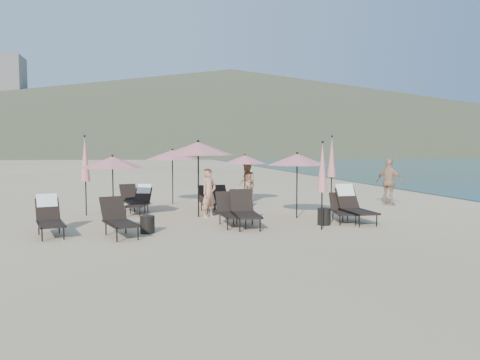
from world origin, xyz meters
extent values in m
plane|color=#D6BA8C|center=(0.00, 0.00, 0.00)|extent=(800.00, 800.00, 0.00)
cone|color=brown|center=(60.00, 300.00, 27.50)|extent=(690.00, 690.00, 55.00)
cone|color=brown|center=(190.00, 330.00, 16.00)|extent=(280.00, 280.00, 32.00)
cube|color=beige|center=(-70.00, 245.00, 24.00)|extent=(22.00, 18.00, 48.00)
cube|color=beige|center=(-45.00, 310.00, 19.00)|extent=(18.00, 16.00, 38.00)
cube|color=black|center=(-6.03, -0.45, 0.34)|extent=(0.87, 1.26, 0.05)
cube|color=black|center=(-6.23, 0.29, 0.62)|extent=(0.69, 0.57, 0.59)
cylinder|color=black|center=(-6.15, -0.98, 0.16)|extent=(0.03, 0.03, 0.33)
cylinder|color=black|center=(-6.40, -0.03, 0.16)|extent=(0.03, 0.03, 0.33)
cylinder|color=black|center=(-5.67, -0.85, 0.16)|extent=(0.03, 0.03, 0.33)
cylinder|color=black|center=(-5.92, 0.10, 0.16)|extent=(0.03, 0.03, 0.33)
cube|color=black|center=(-6.32, -0.48, 0.34)|extent=(0.37, 1.26, 0.04)
cube|color=black|center=(-5.77, -0.33, 0.34)|extent=(0.37, 1.26, 0.04)
cube|color=white|center=(-6.27, 0.43, 0.84)|extent=(0.57, 0.39, 0.36)
cube|color=black|center=(-4.28, -0.89, 0.35)|extent=(0.96, 1.34, 0.05)
cube|color=black|center=(-4.52, -0.12, 0.65)|extent=(0.73, 0.62, 0.62)
cylinder|color=black|center=(-4.38, -1.45, 0.17)|extent=(0.04, 0.04, 0.34)
cylinder|color=black|center=(-4.69, -0.46, 0.17)|extent=(0.04, 0.04, 0.34)
cylinder|color=black|center=(-3.88, -1.29, 0.17)|extent=(0.04, 0.04, 0.34)
cylinder|color=black|center=(-4.19, -0.31, 0.17)|extent=(0.04, 0.04, 0.34)
cube|color=black|center=(-4.58, -0.93, 0.36)|extent=(0.45, 1.31, 0.04)
cube|color=black|center=(-4.01, -0.75, 0.36)|extent=(0.45, 1.31, 0.04)
cube|color=black|center=(-1.23, 0.04, 0.35)|extent=(0.65, 1.20, 0.05)
cube|color=black|center=(-1.26, 0.84, 0.64)|extent=(0.63, 0.47, 0.61)
cylinder|color=black|center=(-1.47, -0.46, 0.17)|extent=(0.04, 0.04, 0.34)
cylinder|color=black|center=(-1.50, 0.55, 0.17)|extent=(0.04, 0.04, 0.34)
cylinder|color=black|center=(-0.96, -0.45, 0.17)|extent=(0.04, 0.04, 0.34)
cylinder|color=black|center=(-0.99, 0.57, 0.17)|extent=(0.04, 0.04, 0.34)
cube|color=black|center=(-1.53, 0.08, 0.36)|extent=(0.08, 1.33, 0.04)
cube|color=black|center=(-0.93, 0.10, 0.36)|extent=(0.08, 1.33, 0.04)
cube|color=black|center=(-0.89, -0.28, 0.38)|extent=(0.73, 1.32, 0.05)
cube|color=black|center=(-0.85, 0.59, 0.69)|extent=(0.69, 0.52, 0.66)
cylinder|color=black|center=(-1.20, -0.80, 0.18)|extent=(0.04, 0.04, 0.36)
cylinder|color=black|center=(-1.14, 0.31, 0.18)|extent=(0.04, 0.04, 0.36)
cylinder|color=black|center=(-0.65, -0.83, 0.18)|extent=(0.04, 0.04, 0.36)
cylinder|color=black|center=(-0.58, 0.28, 0.18)|extent=(0.04, 0.04, 0.36)
cube|color=black|center=(-1.21, -0.21, 0.39)|extent=(0.12, 1.45, 0.04)
cube|color=black|center=(-0.57, -0.24, 0.39)|extent=(0.12, 1.45, 0.04)
cube|color=black|center=(2.56, -0.27, 0.37)|extent=(0.66, 1.26, 0.05)
cube|color=black|center=(2.56, 0.57, 0.68)|extent=(0.65, 0.48, 0.65)
cylinder|color=black|center=(2.29, -0.80, 0.18)|extent=(0.04, 0.04, 0.36)
cylinder|color=black|center=(2.29, 0.28, 0.18)|extent=(0.04, 0.04, 0.36)
cylinder|color=black|center=(2.84, -0.79, 0.18)|extent=(0.04, 0.04, 0.36)
cylinder|color=black|center=(2.83, 0.29, 0.18)|extent=(0.04, 0.04, 0.36)
cube|color=black|center=(2.25, -0.22, 0.38)|extent=(0.05, 1.41, 0.04)
cube|color=black|center=(2.88, -0.22, 0.38)|extent=(0.05, 1.41, 0.04)
cube|color=white|center=(2.56, 0.72, 0.92)|extent=(0.57, 0.30, 0.39)
cube|color=black|center=(2.19, -0.01, 0.31)|extent=(0.75, 1.15, 0.04)
cube|color=black|center=(2.33, 0.69, 0.57)|extent=(0.62, 0.50, 0.55)
cylinder|color=black|center=(1.88, -0.40, 0.15)|extent=(0.03, 0.03, 0.30)
cylinder|color=black|center=(2.05, 0.50, 0.15)|extent=(0.03, 0.03, 0.30)
cylinder|color=black|center=(2.33, -0.49, 0.15)|extent=(0.03, 0.03, 0.30)
cylinder|color=black|center=(2.51, 0.41, 0.15)|extent=(0.03, 0.03, 0.30)
cube|color=black|center=(1.93, 0.08, 0.32)|extent=(0.27, 1.19, 0.04)
cube|color=black|center=(2.46, -0.02, 0.32)|extent=(0.27, 1.19, 0.04)
cube|color=black|center=(-3.99, 3.95, 0.34)|extent=(0.87, 1.27, 0.05)
cube|color=black|center=(-4.19, 4.70, 0.62)|extent=(0.69, 0.58, 0.60)
cylinder|color=black|center=(-4.11, 3.42, 0.16)|extent=(0.03, 0.03, 0.33)
cylinder|color=black|center=(-4.36, 4.38, 0.16)|extent=(0.03, 0.03, 0.33)
cylinder|color=black|center=(-3.62, 3.55, 0.16)|extent=(0.03, 0.03, 0.33)
cylinder|color=black|center=(-3.88, 4.51, 0.16)|extent=(0.03, 0.03, 0.33)
cube|color=black|center=(-4.28, 3.92, 0.35)|extent=(0.37, 1.27, 0.04)
cube|color=black|center=(-3.72, 4.07, 0.35)|extent=(0.37, 1.27, 0.04)
cube|color=black|center=(-3.89, 3.15, 0.32)|extent=(0.87, 1.21, 0.05)
cube|color=black|center=(-3.67, 3.85, 0.59)|extent=(0.66, 0.56, 0.56)
cylinder|color=black|center=(-4.26, 2.79, 0.15)|extent=(0.03, 0.03, 0.31)
cylinder|color=black|center=(-3.97, 3.68, 0.15)|extent=(0.03, 0.03, 0.31)
cylinder|color=black|center=(-3.81, 2.65, 0.15)|extent=(0.03, 0.03, 0.31)
cylinder|color=black|center=(-3.52, 3.54, 0.15)|extent=(0.03, 0.03, 0.31)
cube|color=black|center=(-4.14, 3.28, 0.33)|extent=(0.40, 1.18, 0.04)
cube|color=black|center=(-3.62, 3.11, 0.33)|extent=(0.40, 1.18, 0.04)
cube|color=white|center=(-3.63, 3.98, 0.80)|extent=(0.55, 0.39, 0.34)
cube|color=black|center=(-1.34, 3.18, 0.33)|extent=(0.67, 1.17, 0.05)
cube|color=black|center=(-1.41, 3.93, 0.60)|extent=(0.61, 0.47, 0.58)
cylinder|color=black|center=(-1.55, 2.70, 0.16)|extent=(0.03, 0.03, 0.32)
cylinder|color=black|center=(-1.63, 3.65, 0.16)|extent=(0.03, 0.03, 0.32)
cylinder|color=black|center=(-1.06, 2.74, 0.16)|extent=(0.03, 0.03, 0.32)
cylinder|color=black|center=(-1.14, 3.70, 0.16)|extent=(0.03, 0.03, 0.32)
cube|color=black|center=(-1.63, 3.20, 0.34)|extent=(0.14, 1.26, 0.04)
cube|color=black|center=(-1.07, 3.25, 0.34)|extent=(0.14, 1.26, 0.04)
cube|color=black|center=(-0.78, 3.48, 0.32)|extent=(0.71, 1.16, 0.05)
cube|color=black|center=(-0.88, 4.21, 0.59)|extent=(0.62, 0.49, 0.56)
cylinder|color=black|center=(-0.95, 3.00, 0.16)|extent=(0.03, 0.03, 0.31)
cylinder|color=black|center=(-1.08, 3.93, 0.16)|extent=(0.03, 0.03, 0.31)
cylinder|color=black|center=(-0.48, 3.07, 0.16)|extent=(0.03, 0.03, 0.31)
cylinder|color=black|center=(-0.61, 4.00, 0.16)|extent=(0.03, 0.03, 0.31)
cube|color=black|center=(-1.05, 3.49, 0.33)|extent=(0.20, 1.23, 0.04)
cube|color=black|center=(-0.51, 3.57, 0.33)|extent=(0.20, 1.23, 0.04)
cylinder|color=black|center=(-4.61, 1.95, 0.96)|extent=(0.04, 0.04, 1.91)
cone|color=#DA7F7B|center=(-4.61, 1.95, 1.82)|extent=(1.91, 1.91, 0.35)
sphere|color=black|center=(-4.61, 1.95, 2.02)|extent=(0.07, 0.07, 0.07)
cylinder|color=black|center=(-1.92, 2.21, 1.18)|extent=(0.05, 0.05, 2.35)
cone|color=#DA7F7B|center=(-1.92, 2.21, 2.24)|extent=(2.35, 2.35, 0.43)
sphere|color=black|center=(-1.92, 2.21, 2.49)|extent=(0.09, 0.09, 0.09)
cylinder|color=black|center=(1.13, 1.25, 0.99)|extent=(0.04, 0.04, 1.99)
cone|color=#DA7F7B|center=(1.13, 1.25, 1.89)|extent=(1.99, 1.99, 0.36)
sphere|color=black|center=(1.13, 1.25, 2.10)|extent=(0.08, 0.08, 0.08)
cylinder|color=black|center=(-2.48, 5.82, 1.04)|extent=(0.04, 0.04, 2.08)
cone|color=#DA7F7B|center=(-2.48, 5.82, 1.98)|extent=(2.08, 2.08, 0.38)
sphere|color=black|center=(-2.48, 5.82, 2.20)|extent=(0.08, 0.08, 0.08)
cylinder|color=black|center=(0.47, 5.79, 0.93)|extent=(0.04, 0.04, 1.87)
cone|color=#DA7F7B|center=(0.47, 5.79, 1.78)|extent=(1.87, 1.87, 0.34)
sphere|color=black|center=(0.47, 5.79, 1.98)|extent=(0.07, 0.07, 0.07)
cylinder|color=black|center=(1.09, -0.93, 0.53)|extent=(0.04, 0.04, 1.05)
cone|color=#DA7F7B|center=(1.09, -0.93, 1.72)|extent=(0.29, 0.29, 1.34)
sphere|color=black|center=(1.09, -0.93, 2.42)|extent=(0.07, 0.07, 0.07)
cylinder|color=black|center=(3.27, 3.41, 0.59)|extent=(0.04, 0.04, 1.17)
cone|color=#DA7F7B|center=(3.27, 3.41, 1.91)|extent=(0.32, 0.32, 1.49)
sphere|color=black|center=(3.27, 3.41, 2.69)|extent=(0.07, 0.07, 0.07)
cylinder|color=black|center=(-5.55, 3.34, 0.58)|extent=(0.04, 0.04, 1.15)
cone|color=#DA7F7B|center=(-5.55, 3.34, 1.89)|extent=(0.31, 0.31, 1.47)
sphere|color=black|center=(-5.55, 3.34, 2.65)|extent=(0.07, 0.07, 0.07)
cylinder|color=black|center=(-3.63, -0.42, 0.23)|extent=(0.39, 0.39, 0.46)
cylinder|color=black|center=(1.47, -0.19, 0.25)|extent=(0.38, 0.38, 0.49)
imported|color=tan|center=(-1.61, 1.97, 0.80)|extent=(0.69, 0.65, 1.59)
imported|color=#AD7C59|center=(0.54, 5.71, 0.84)|extent=(0.64, 0.82, 1.68)
imported|color=tan|center=(5.81, 3.65, 0.93)|extent=(0.98, 1.15, 1.85)
camera|label=1|loc=(-3.90, -12.94, 2.28)|focal=35.00mm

